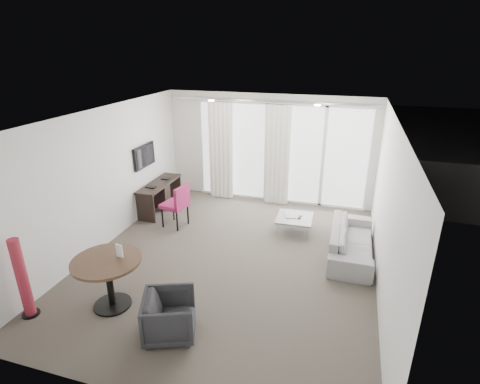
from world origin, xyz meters
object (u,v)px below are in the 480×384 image
(desk_chair, at_px, (175,205))
(round_table, at_px, (110,283))
(sofa, at_px, (351,241))
(tub_armchair, at_px, (170,316))
(coffee_table, at_px, (294,224))
(desk, at_px, (160,196))
(rattan_chair_a, at_px, (308,172))
(red_lamp, at_px, (22,279))
(rattan_chair_b, at_px, (335,167))

(desk_chair, relative_size, round_table, 0.95)
(sofa, bearing_deg, tub_armchair, 141.38)
(tub_armchair, height_order, coffee_table, tub_armchair)
(desk, relative_size, rattan_chair_a, 1.97)
(desk_chair, height_order, coffee_table, desk_chair)
(desk, xyz_separation_m, coffee_table, (3.18, -0.19, -0.17))
(coffee_table, bearing_deg, tub_armchair, -107.94)
(round_table, bearing_deg, desk_chair, 95.54)
(coffee_table, height_order, rattan_chair_a, rattan_chair_a)
(round_table, xyz_separation_m, rattan_chair_a, (2.15, 6.05, -0.03))
(tub_armchair, bearing_deg, sofa, -60.08)
(red_lamp, height_order, sofa, red_lamp)
(tub_armchair, bearing_deg, desk_chair, 3.12)
(red_lamp, xyz_separation_m, rattan_chair_a, (3.17, 6.57, -0.25))
(rattan_chair_a, bearing_deg, tub_armchair, -102.99)
(desk, relative_size, tub_armchair, 2.12)
(desk, bearing_deg, tub_armchair, -60.45)
(desk, relative_size, sofa, 0.76)
(desk, relative_size, red_lamp, 1.17)
(desk, bearing_deg, desk_chair, -42.92)
(coffee_table, xyz_separation_m, sofa, (1.15, -0.61, 0.12))
(desk, bearing_deg, round_table, -74.06)
(tub_armchair, relative_size, coffee_table, 0.94)
(tub_armchair, height_order, sofa, tub_armchair)
(coffee_table, bearing_deg, rattan_chair_a, 91.53)
(desk, height_order, desk_chair, desk_chair)
(rattan_chair_b, bearing_deg, tub_armchair, -85.90)
(sofa, bearing_deg, desk_chair, 87.54)
(rattan_chair_a, bearing_deg, desk_chair, -129.37)
(desk_chair, xyz_separation_m, round_table, (0.26, -2.70, -0.07))
(rattan_chair_b, bearing_deg, desk, -122.05)
(coffee_table, height_order, rattan_chair_b, rattan_chair_b)
(sofa, bearing_deg, coffee_table, 61.88)
(round_table, distance_m, coffee_table, 3.87)
(desk_chair, height_order, tub_armchair, desk_chair)
(red_lamp, xyz_separation_m, rattan_chair_b, (3.86, 6.98, -0.16))
(round_table, relative_size, rattan_chair_b, 1.09)
(tub_armchair, height_order, rattan_chair_a, rattan_chair_a)
(desk_chair, height_order, sofa, desk_chair)
(tub_armchair, xyz_separation_m, sofa, (2.27, 2.84, -0.03))
(coffee_table, bearing_deg, rattan_chair_b, 79.43)
(desk_chair, bearing_deg, desk, 148.27)
(desk_chair, bearing_deg, red_lamp, -92.08)
(desk, xyz_separation_m, sofa, (4.33, -0.80, -0.06))
(red_lamp, xyz_separation_m, coffee_table, (3.24, 3.67, -0.45))
(round_table, relative_size, coffee_table, 1.37)
(tub_armchair, distance_m, rattan_chair_b, 6.98)
(desk, relative_size, round_table, 1.45)
(round_table, distance_m, rattan_chair_a, 6.42)
(coffee_table, xyz_separation_m, rattan_chair_a, (-0.08, 2.90, 0.20))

